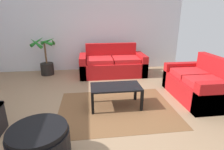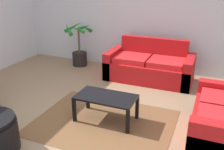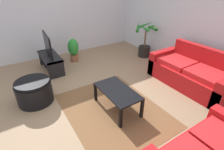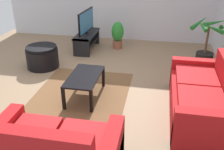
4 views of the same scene
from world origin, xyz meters
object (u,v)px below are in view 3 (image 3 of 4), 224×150
tv (48,44)px  ottoman (34,91)px  potted_palm (145,44)px  potted_plant_small (73,49)px  couch_main (191,73)px  coffee_table (117,93)px  tv_stand (51,61)px

tv → ottoman: (1.28, -0.68, -0.52)m
potted_palm → potted_plant_small: bearing=-112.6°
potted_palm → ottoman: potted_palm is taller
tv → potted_plant_small: (-0.25, 0.78, -0.37)m
couch_main → ottoman: size_ratio=2.69×
potted_palm → ottoman: (0.65, -3.58, -0.19)m
tv → potted_plant_small: tv is taller
coffee_table → potted_plant_small: 2.65m
tv → potted_palm: bearing=77.7°
tv → potted_palm: 2.99m
couch_main → tv_stand: bearing=-134.5°
coffee_table → couch_main: bearing=84.3°
tv_stand → ottoman: size_ratio=1.54×
couch_main → tv: 3.72m
couch_main → tv: size_ratio=1.94×
potted_palm → ottoman: size_ratio=1.59×
tv → couch_main: bearing=45.5°
couch_main → tv_stand: (-2.59, -2.63, -0.01)m
ottoman → potted_palm: bearing=100.3°
tv_stand → ottoman: bearing=-27.8°
potted_palm → tv_stand: bearing=-102.3°
tv → potted_plant_small: 0.90m
tv_stand → tv: bearing=85.6°
tv_stand → tv: (0.00, 0.00, 0.47)m
tv_stand → tv: 0.47m
couch_main → tv: bearing=-134.5°
tv → coffee_table: bearing=14.8°
tv_stand → tv: size_ratio=1.12×
coffee_table → potted_plant_small: (-2.64, 0.14, 0.02)m
couch_main → potted_palm: (-1.96, 0.27, 0.14)m
tv → coffee_table: 2.50m
tv_stand → coffee_table: size_ratio=1.14×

